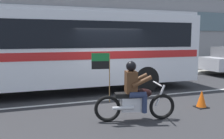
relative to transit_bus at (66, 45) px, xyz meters
The scene contains 7 objects.
ground_plane 2.63m from the transit_bus, 40.48° to the right, with size 60.00×60.00×0.00m, color #2B2B2D.
sidewalk_curb 4.53m from the transit_bus, 70.31° to the left, with size 28.00×3.80×0.15m, color gray.
lane_center_stripe 2.95m from the transit_bus, 52.06° to the right, with size 26.60×0.14×0.01m, color silver.
transit_bus is the anchor object (origin of this frame).
motorcycle_with_rider 4.39m from the transit_bus, 75.18° to the right, with size 2.16×0.73×1.78m.
fire_hydrant 3.87m from the transit_bus, 122.93° to the left, with size 0.22×0.30×0.75m.
traffic_cone 5.38m from the transit_bus, 45.99° to the right, with size 0.36×0.36×0.55m.
Camera 1 is at (-2.94, -8.48, 2.14)m, focal length 38.97 mm.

